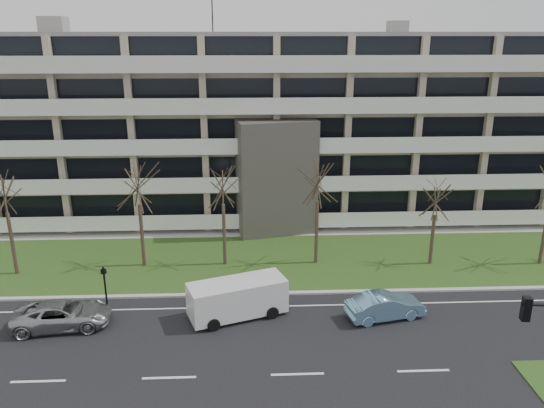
{
  "coord_description": "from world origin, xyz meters",
  "views": [
    {
      "loc": [
        -2.14,
        -21.09,
        15.36
      ],
      "look_at": [
        -0.75,
        10.0,
        5.17
      ],
      "focal_mm": 35.0,
      "sensor_mm": 36.0,
      "label": 1
    }
  ],
  "objects_px": {
    "blue_sedan": "(385,306)",
    "pedestrian_signal": "(105,283)",
    "silver_pickup": "(62,315)",
    "white_van": "(239,295)"
  },
  "relations": [
    {
      "from": "silver_pickup",
      "to": "white_van",
      "type": "bearing_deg",
      "value": -92.01
    },
    {
      "from": "blue_sedan",
      "to": "white_van",
      "type": "relative_size",
      "value": 0.76
    },
    {
      "from": "white_van",
      "to": "pedestrian_signal",
      "type": "xyz_separation_m",
      "value": [
        -7.63,
        1.03,
        0.45
      ]
    },
    {
      "from": "blue_sedan",
      "to": "pedestrian_signal",
      "type": "relative_size",
      "value": 1.65
    },
    {
      "from": "blue_sedan",
      "to": "pedestrian_signal",
      "type": "xyz_separation_m",
      "value": [
        -15.81,
        1.63,
        0.98
      ]
    },
    {
      "from": "silver_pickup",
      "to": "blue_sedan",
      "type": "xyz_separation_m",
      "value": [
        17.74,
        0.15,
        0.01
      ]
    },
    {
      "from": "silver_pickup",
      "to": "blue_sedan",
      "type": "relative_size",
      "value": 1.17
    },
    {
      "from": "silver_pickup",
      "to": "blue_sedan",
      "type": "bearing_deg",
      "value": -95.99
    },
    {
      "from": "silver_pickup",
      "to": "white_van",
      "type": "height_order",
      "value": "white_van"
    },
    {
      "from": "silver_pickup",
      "to": "pedestrian_signal",
      "type": "height_order",
      "value": "pedestrian_signal"
    }
  ]
}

